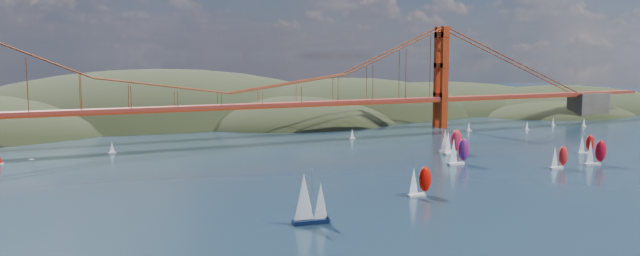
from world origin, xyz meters
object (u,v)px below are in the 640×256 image
object	(u,v)px
racer_1	(559,157)
racer_2	(595,152)
sloop_navy	(309,199)
racer_4	(586,144)
racer_rwb	(458,151)
racer_0	(419,180)
racer_5	(450,140)
racer_3	(452,142)

from	to	relation	value
racer_1	racer_2	size ratio (longest dim) A/B	0.86
sloop_navy	racer_4	world-z (taller)	sloop_navy
racer_2	racer_rwb	distance (m)	49.03
racer_2	racer_4	bearing A→B (deg)	53.97
racer_1	racer_4	size ratio (longest dim) A/B	1.02
sloop_navy	racer_0	size ratio (longest dim) A/B	1.44
racer_4	racer_rwb	distance (m)	62.19
sloop_navy	racer_0	world-z (taller)	sloop_navy
racer_5	racer_4	bearing A→B (deg)	-14.76
racer_2	racer_rwb	bearing A→B (deg)	159.27
racer_4	racer_3	bearing A→B (deg)	162.55
sloop_navy	racer_0	xyz separation A→B (m)	(40.35, 13.50, -1.51)
racer_0	racer_4	world-z (taller)	racer_0
racer_0	racer_3	xyz separation A→B (m)	(55.40, 57.09, 0.64)
racer_0	racer_rwb	world-z (taller)	racer_rwb
racer_1	racer_5	xyz separation A→B (m)	(-11.29, 46.20, 0.85)
sloop_navy	racer_4	distance (m)	152.17
sloop_navy	racer_1	bearing A→B (deg)	22.08
racer_1	racer_rwb	size ratio (longest dim) A/B	0.82
racer_3	racer_2	bearing A→B (deg)	-66.93
racer_3	racer_5	bearing A→B (deg)	48.23
sloop_navy	racer_2	xyz separation A→B (m)	(126.07, 27.17, -1.02)
sloop_navy	racer_5	xyz separation A→B (m)	(97.76, 74.08, -0.83)
racer_1	racer_3	size ratio (longest dim) A/B	0.84
sloop_navy	racer_2	bearing A→B (deg)	19.90
sloop_navy	racer_rwb	world-z (taller)	sloop_navy
racer_1	racer_4	distance (m)	40.55
racer_0	racer_4	size ratio (longest dim) A/B	1.07
racer_4	racer_5	size ratio (longest dim) A/B	0.81
racer_0	racer_rwb	distance (m)	55.37
racer_rwb	racer_3	bearing A→B (deg)	54.77
racer_3	racer_rwb	distance (m)	24.96
racer_rwb	racer_2	bearing A→B (deg)	-30.03
racer_0	racer_3	bearing A→B (deg)	39.95
racer_rwb	sloop_navy	bearing A→B (deg)	-151.97
racer_3	racer_5	xyz separation A→B (m)	(2.01, 3.50, 0.04)
sloop_navy	racer_5	world-z (taller)	sloop_navy
sloop_navy	racer_4	bearing A→B (deg)	25.90
racer_1	racer_rwb	xyz separation A→B (m)	(-26.63, 21.60, 0.91)
racer_1	racer_5	size ratio (longest dim) A/B	0.83
racer_1	racer_2	bearing A→B (deg)	-3.11
racer_1	racer_rwb	bearing A→B (deg)	140.26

